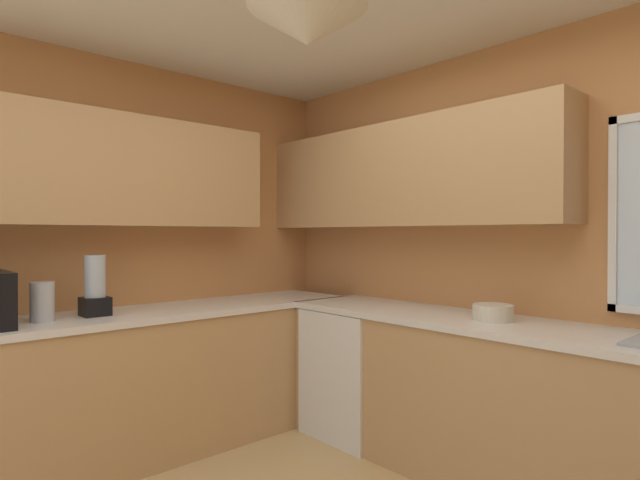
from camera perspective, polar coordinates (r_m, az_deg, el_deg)
The scene contains 7 objects.
room_shell at distance 2.50m, azimuth 1.69°, elevation 8.81°, with size 4.21×3.59×2.63m.
counter_run_left at distance 3.49m, azimuth -20.95°, elevation -14.98°, with size 0.65×3.20×0.91m.
counter_run_back at distance 3.04m, azimuth 23.41°, elevation -17.39°, with size 3.30×0.65×0.91m.
dishwasher at distance 3.72m, azimuth 4.31°, elevation -14.33°, with size 0.60×0.60×0.87m, color white.
kettle at distance 3.23m, azimuth -28.51°, elevation -6.06°, with size 0.12×0.12×0.22m, color #B7B7BC.
bowl at distance 3.05m, azimuth 18.69°, elevation -7.65°, with size 0.22×0.22×0.09m, color beige.
blender_appliance at distance 3.32m, azimuth -23.75°, elevation -4.95°, with size 0.15×0.15×0.36m.
Camera 1 is at (1.41, -1.21, 1.40)m, focal length 28.76 mm.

